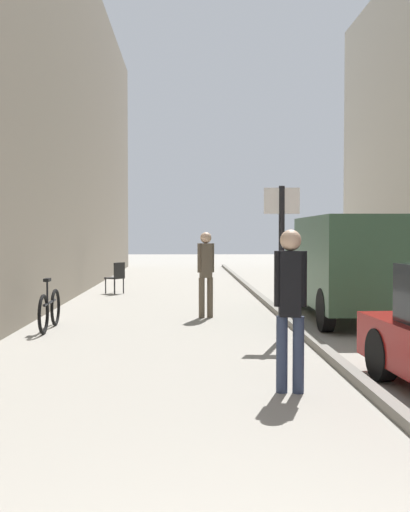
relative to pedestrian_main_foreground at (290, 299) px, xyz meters
name	(u,v)px	position (x,y,z in m)	size (l,w,h in m)	color
ground_plane	(208,315)	(-0.69, 6.63, -1.06)	(80.00, 80.00, 0.00)	gray
kerb_strip	(279,312)	(0.89, 6.63, -1.00)	(0.16, 40.00, 0.12)	slate
pedestrian_main_foreground	(290,299)	(0.00, 0.00, 0.00)	(0.36, 0.24, 1.84)	#2D3851
pedestrian_mid_block	(206,268)	(-0.74, 6.22, -0.01)	(0.36, 0.24, 1.83)	brown
delivery_van	(352,264)	(2.33, 5.99, 0.10)	(2.12, 5.15, 2.14)	#335138
street_sign_post	(282,249)	(0.44, 3.45, 0.48)	(0.60, 0.10, 2.60)	black
bicycle_leaning	(50,310)	(-3.72, 4.65, -0.68)	(0.10, 1.77, 0.98)	black
cafe_chair_near_window	(117,276)	(-3.24, 11.53, -0.52)	(0.62, 0.62, 0.94)	black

